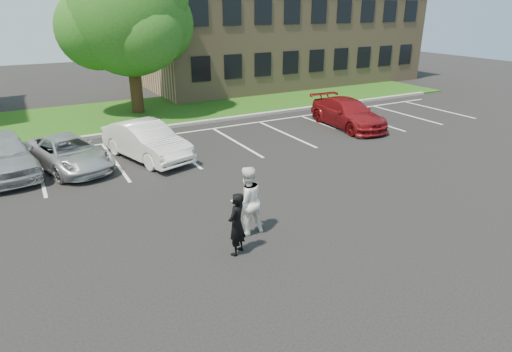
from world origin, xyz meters
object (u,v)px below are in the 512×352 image
at_px(man_black_suit, 237,224).
at_px(car_silver_west, 4,154).
at_px(tree, 130,18).
at_px(car_silver_minivan, 69,153).
at_px(car_red_compact, 348,113).
at_px(office_building, 281,30).
at_px(car_white_sedan, 146,141).
at_px(man_white_shirt, 247,201).

bearing_deg(man_black_suit, car_silver_west, -98.00).
relative_size(tree, car_silver_minivan, 1.94).
xyz_separation_m(car_silver_minivan, car_red_compact, (13.68, -0.43, 0.09)).
height_order(office_building, car_silver_minivan, office_building).
distance_m(man_black_suit, car_red_compact, 13.60).
distance_m(office_building, tree, 14.89).
relative_size(tree, car_white_sedan, 1.89).
bearing_deg(car_white_sedan, car_silver_west, 154.47).
bearing_deg(car_silver_west, car_red_compact, -12.34).
height_order(man_black_suit, car_red_compact, man_black_suit).
height_order(office_building, car_silver_west, office_building).
bearing_deg(man_white_shirt, car_red_compact, -145.00).
xyz_separation_m(man_white_shirt, car_red_compact, (9.98, 7.52, -0.26)).
distance_m(car_silver_minivan, car_red_compact, 13.68).
height_order(tree, man_black_suit, tree).
xyz_separation_m(car_silver_west, car_red_compact, (15.88, -0.89, -0.07)).
distance_m(tree, car_red_compact, 13.10).
bearing_deg(car_white_sedan, man_black_suit, -107.14).
bearing_deg(man_white_shirt, car_silver_west, -56.98).
bearing_deg(car_red_compact, office_building, 75.54).
xyz_separation_m(man_black_suit, car_silver_minivan, (-2.95, 8.79, -0.21)).
bearing_deg(man_white_shirt, man_black_suit, 46.55).
bearing_deg(car_silver_minivan, man_white_shirt, -81.89).
xyz_separation_m(office_building, car_white_sedan, (-15.49, -14.28, -3.39)).
distance_m(man_white_shirt, car_white_sedan, 7.66).
height_order(office_building, car_red_compact, office_building).
distance_m(office_building, car_silver_west, 24.92).
relative_size(tree, man_white_shirt, 4.45).
relative_size(office_building, car_white_sedan, 4.82).
height_order(man_black_suit, car_silver_minivan, man_black_suit).
xyz_separation_m(office_building, man_white_shirt, (-14.79, -21.90, -3.17)).
height_order(tree, car_silver_minivan, tree).
xyz_separation_m(car_silver_minivan, car_white_sedan, (2.99, -0.33, 0.13)).
height_order(car_silver_west, car_silver_minivan, car_silver_west).
relative_size(office_building, car_silver_minivan, 4.93).
xyz_separation_m(tree, man_white_shirt, (-1.16, -16.03, -4.36)).
relative_size(man_black_suit, car_silver_minivan, 0.37).
distance_m(car_white_sedan, car_red_compact, 10.68).
xyz_separation_m(man_black_suit, car_silver_west, (-5.15, 9.25, -0.05)).
relative_size(office_building, car_silver_west, 4.77).
height_order(office_building, car_white_sedan, office_building).
relative_size(man_white_shirt, car_white_sedan, 0.43).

